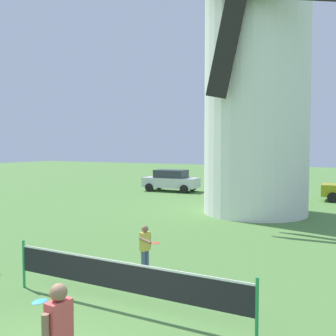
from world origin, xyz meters
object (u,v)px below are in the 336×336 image
player_far (146,245)px  windmill (256,70)px  parked_car_cream (259,185)px  tennis_net (121,276)px  player_near (58,333)px  parked_car_silver (171,180)px

player_far → windmill: bearing=88.9°
windmill → parked_car_cream: windmill is taller
tennis_net → parked_car_cream: size_ratio=1.35×
windmill → player_near: 16.09m
tennis_net → parked_car_cream: bearing=96.1°
tennis_net → parked_car_silver: bearing=114.5°
windmill → player_near: bearing=-84.5°
tennis_net → parked_car_silver: 20.41m
windmill → player_far: windmill is taller
player_far → tennis_net: bearing=-70.5°
player_near → player_far: bearing=108.4°
player_near → player_far: 5.14m
windmill → tennis_net: size_ratio=2.62×
parked_car_silver → parked_car_cream: size_ratio=1.00×
windmill → parked_car_silver: 11.76m
parked_car_silver → parked_car_cream: (6.52, -0.49, 0.00)m
player_near → windmill: bearing=95.5°
windmill → parked_car_silver: (-7.84, 6.31, -6.08)m
windmill → tennis_net: 13.75m
player_near → player_far: size_ratio=1.25×
player_far → parked_car_silver: parked_car_silver is taller
windmill → tennis_net: (0.61, -12.26, -6.20)m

